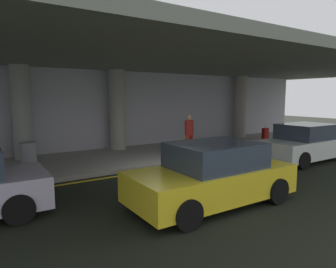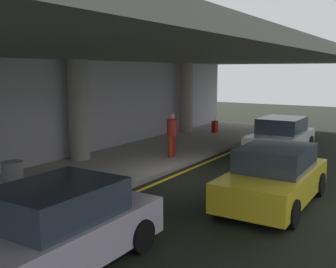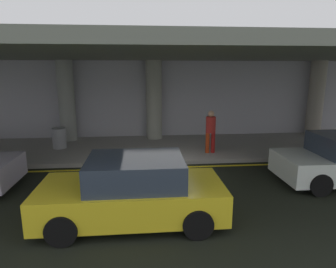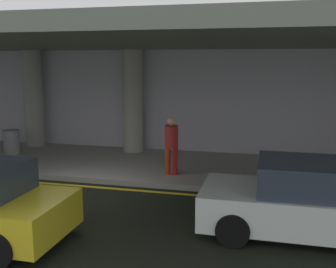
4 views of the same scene
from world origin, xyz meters
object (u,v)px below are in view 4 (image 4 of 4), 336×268
object	(u,v)px
traveler_with_luggage	(171,142)
trash_bin_steel	(12,142)
support_column_center	(133,101)
support_column_left_mid	(34,99)
car_white	(308,201)

from	to	relation	value
traveler_with_luggage	trash_bin_steel	distance (m)	6.29
support_column_center	traveler_with_luggage	size ratio (longest dim) A/B	2.17
support_column_left_mid	traveler_with_luggage	distance (m)	6.73
support_column_center	car_white	xyz separation A→B (m)	(5.59, -5.84, -1.26)
car_white	traveler_with_luggage	size ratio (longest dim) A/B	2.44
traveler_with_luggage	trash_bin_steel	world-z (taller)	traveler_with_luggage
support_column_center	car_white	size ratio (longest dim) A/B	0.89
support_column_left_mid	car_white	bearing A→B (deg)	-31.36
support_column_left_mid	car_white	xyz separation A→B (m)	(9.59, -5.84, -1.26)
support_column_left_mid	car_white	size ratio (longest dim) A/B	0.89
support_column_center	traveler_with_luggage	bearing A→B (deg)	-52.61
support_column_center	traveler_with_luggage	world-z (taller)	support_column_center
support_column_left_mid	traveler_with_luggage	world-z (taller)	support_column_left_mid
traveler_with_luggage	car_white	bearing A→B (deg)	3.16
car_white	trash_bin_steel	xyz separation A→B (m)	(-9.64, 4.38, -0.14)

